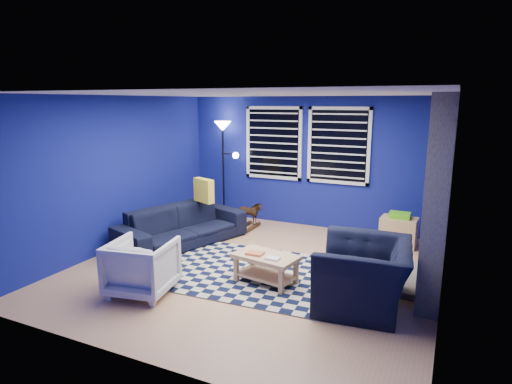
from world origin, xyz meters
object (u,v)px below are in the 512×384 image
(cabinet, at_px, (399,231))
(armchair_big, at_px, (364,274))
(floor_lamp, at_px, (224,140))
(tv, at_px, (449,167))
(coffee_table, at_px, (266,263))
(armchair_bent, at_px, (142,267))
(rocking_horse, at_px, (248,213))
(sofa, at_px, (182,226))

(cabinet, bearing_deg, armchair_big, -89.38)
(floor_lamp, bearing_deg, tv, -3.36)
(coffee_table, distance_m, floor_lamp, 3.62)
(armchair_bent, distance_m, floor_lamp, 3.87)
(rocking_horse, distance_m, floor_lamp, 1.61)
(armchair_bent, bearing_deg, cabinet, -140.25)
(sofa, distance_m, floor_lamp, 2.20)
(coffee_table, bearing_deg, armchair_big, -3.58)
(armchair_big, relative_size, coffee_table, 1.32)
(coffee_table, xyz_separation_m, floor_lamp, (-2.09, 2.63, 1.35))
(sofa, bearing_deg, cabinet, -47.48)
(coffee_table, xyz_separation_m, cabinet, (1.42, 2.36, -0.04))
(armchair_bent, height_order, cabinet, armchair_bent)
(sofa, bearing_deg, armchair_big, -87.66)
(tv, relative_size, cabinet, 1.65)
(armchair_big, distance_m, cabinet, 2.44)
(sofa, height_order, coffee_table, sofa)
(sofa, bearing_deg, rocking_horse, -6.32)
(armchair_big, distance_m, coffee_table, 1.31)
(armchair_bent, xyz_separation_m, rocking_horse, (-0.03, 3.11, -0.06))
(armchair_big, bearing_deg, sofa, -112.61)
(rocking_horse, bearing_deg, armchair_bent, 162.60)
(armchair_big, height_order, armchair_bent, armchair_big)
(armchair_big, bearing_deg, coffee_table, -99.77)
(sofa, xyz_separation_m, coffee_table, (1.94, -0.88, -0.03))
(sofa, relative_size, armchair_big, 1.86)
(armchair_bent, bearing_deg, coffee_table, -155.13)
(sofa, relative_size, cabinet, 3.70)
(tv, distance_m, sofa, 4.45)
(rocking_horse, relative_size, coffee_table, 0.59)
(rocking_horse, xyz_separation_m, floor_lamp, (-0.76, 0.45, 1.35))
(armchair_bent, distance_m, coffee_table, 1.60)
(cabinet, bearing_deg, tv, 5.24)
(tv, relative_size, rocking_horse, 1.86)
(rocking_horse, xyz_separation_m, cabinet, (2.75, 0.17, -0.04))
(sofa, height_order, cabinet, sofa)
(tv, bearing_deg, coffee_table, -131.45)
(tv, height_order, floor_lamp, floor_lamp)
(armchair_bent, relative_size, rocking_horse, 1.44)
(tv, height_order, armchair_big, tv)
(coffee_table, relative_size, floor_lamp, 0.45)
(rocking_horse, height_order, coffee_table, rocking_horse)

